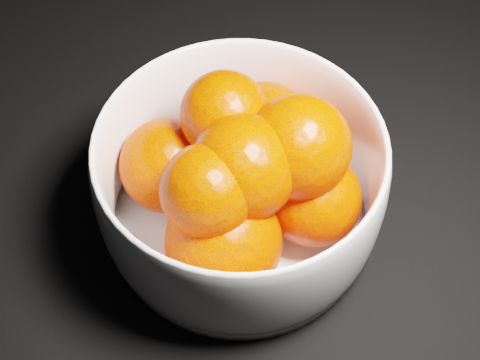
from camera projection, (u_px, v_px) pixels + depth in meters
name	position (u px, v px, depth m)	size (l,w,h in m)	color
bowl	(240.00, 184.00, 0.58)	(0.25, 0.25, 0.12)	white
orange_pile	(244.00, 172.00, 0.56)	(0.19, 0.19, 0.14)	#FF3400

